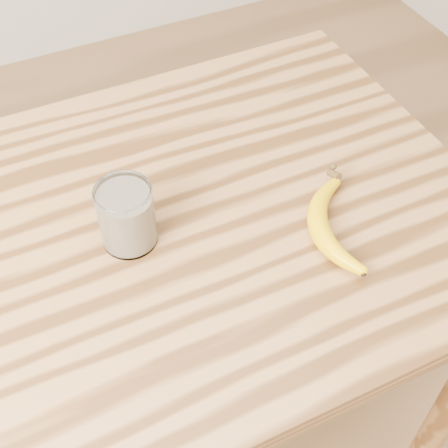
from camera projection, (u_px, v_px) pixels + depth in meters
name	position (u px, v px, depth m)	size (l,w,h in m)	color
table	(144.00, 280.00, 1.13)	(1.20, 0.80, 0.90)	#9C6B3B
smoothie_glass	(127.00, 216.00, 0.98)	(0.09, 0.09, 0.11)	white
banana	(318.00, 226.00, 1.02)	(0.11, 0.29, 0.04)	#ECB500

